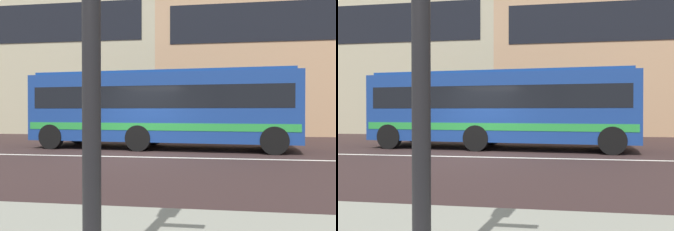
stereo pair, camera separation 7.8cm
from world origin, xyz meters
TOP-DOWN VIEW (x-y plane):
  - ground_plane at (0.00, 0.00)m, footprint 160.00×160.00m
  - lane_centre_line at (0.00, 0.00)m, footprint 60.00×0.16m
  - apartment_block_left at (-11.75, 13.73)m, footprint 21.49×8.31m
  - apartment_block_right at (11.12, 13.73)m, footprint 24.24×8.31m
  - transit_bus at (0.51, 2.68)m, footprint 10.84×3.30m

SIDE VIEW (x-z plane):
  - ground_plane at x=0.00m, z-range 0.00..0.00m
  - lane_centre_line at x=0.00m, z-range 0.00..0.01m
  - transit_bus at x=0.51m, z-range 0.16..3.29m
  - apartment_block_right at x=11.12m, z-range 0.00..12.00m
  - apartment_block_left at x=-11.75m, z-range 0.00..12.75m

